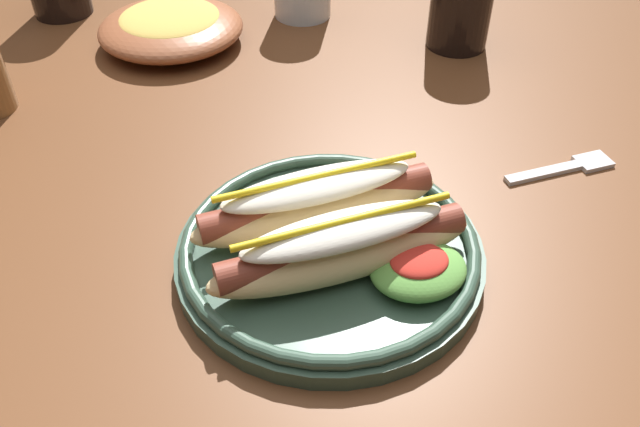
# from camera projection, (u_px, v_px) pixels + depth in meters

# --- Properties ---
(dining_table) EXTENTS (1.36, 1.09, 0.74)m
(dining_table) POSITION_uv_depth(u_px,v_px,m) (315.00, 176.00, 0.80)
(dining_table) COLOR brown
(dining_table) RESTS_ON ground_plane
(hot_dog_plate) EXTENTS (0.27, 0.27, 0.08)m
(hot_dog_plate) POSITION_uv_depth(u_px,v_px,m) (333.00, 241.00, 0.55)
(hot_dog_plate) COLOR #334C3D
(hot_dog_plate) RESTS_ON dining_table
(fork) EXTENTS (0.12, 0.03, 0.00)m
(fork) POSITION_uv_depth(u_px,v_px,m) (567.00, 167.00, 0.67)
(fork) COLOR silver
(fork) RESTS_ON dining_table
(side_bowl) EXTENTS (0.19, 0.19, 0.05)m
(side_bowl) POSITION_uv_depth(u_px,v_px,m) (171.00, 26.00, 0.87)
(side_bowl) COLOR brown
(side_bowl) RESTS_ON dining_table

